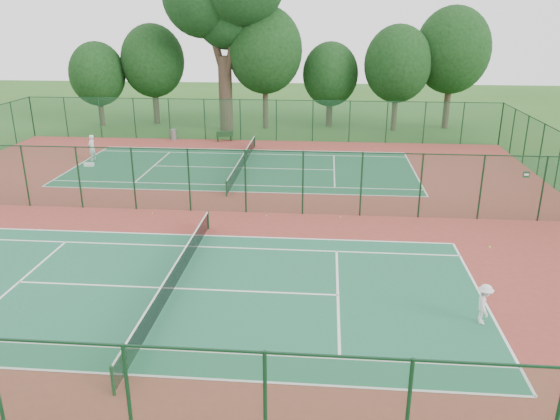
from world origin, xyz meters
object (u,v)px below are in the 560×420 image
at_px(player_near, 484,304).
at_px(kit_bag, 89,165).
at_px(bench, 224,136).
at_px(player_far, 92,148).
at_px(trash_bin, 173,135).

xyz_separation_m(player_near, kit_bag, (-22.36, 19.07, -0.61)).
xyz_separation_m(player_near, bench, (-14.22, 27.95, -0.29)).
height_order(player_far, kit_bag, player_far).
distance_m(player_far, trash_bin, 8.44).
height_order(bench, kit_bag, bench).
relative_size(player_near, kit_bag, 2.15).
bearing_deg(trash_bin, player_near, -56.41).
distance_m(trash_bin, kit_bag, 9.80).
height_order(player_far, trash_bin, player_far).
relative_size(player_far, kit_bag, 2.77).
bearing_deg(trash_bin, kit_bag, -111.93).
relative_size(bench, kit_bag, 2.17).
bearing_deg(kit_bag, player_far, 99.35).
height_order(player_far, bench, player_far).
height_order(player_near, kit_bag, player_near).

